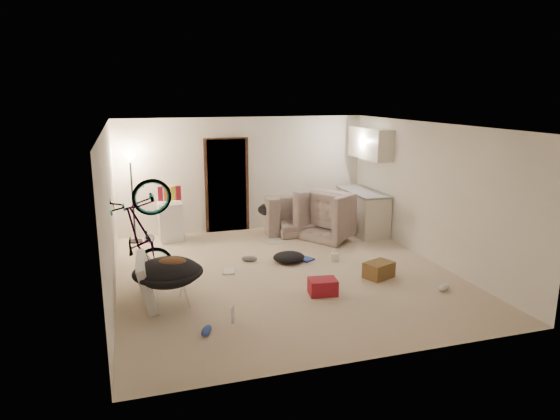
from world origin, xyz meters
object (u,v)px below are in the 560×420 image
object	(u,v)px
armchair	(335,219)
bicycle	(144,257)
sofa	(311,216)
mini_fridge	(170,222)
saucer_chair	(168,278)
drink_case_a	(379,270)
juicer	(335,256)
tv_box	(146,281)
floor_lamp	(131,180)
drink_case_b	(323,287)
kitchen_counter	(362,212)

from	to	relation	value
armchair	bicycle	xyz separation A→B (m)	(-4.02, -1.70, 0.09)
sofa	armchair	xyz separation A→B (m)	(0.32, -0.59, 0.06)
sofa	armchair	distance (m)	0.67
sofa	mini_fridge	distance (m)	3.08
sofa	saucer_chair	distance (m)	4.70
armchair	drink_case_a	world-z (taller)	armchair
bicycle	juicer	size ratio (longest dim) A/B	8.32
bicycle	juicer	bearing A→B (deg)	-91.16
tv_box	floor_lamp	bearing A→B (deg)	93.39
mini_fridge	drink_case_a	size ratio (longest dim) A/B	1.72
sofa	tv_box	distance (m)	4.78
juicer	drink_case_b	bearing A→B (deg)	-119.81
saucer_chair	tv_box	distance (m)	0.38
drink_case_a	sofa	bearing A→B (deg)	68.40
armchair	drink_case_b	bearing A→B (deg)	121.72
mini_fridge	drink_case_b	bearing A→B (deg)	-63.82
armchair	drink_case_a	size ratio (longest dim) A/B	2.46
floor_lamp	armchair	world-z (taller)	floor_lamp
sofa	juicer	world-z (taller)	sofa
kitchen_counter	tv_box	distance (m)	5.39
saucer_chair	floor_lamp	bearing A→B (deg)	96.61
tv_box	kitchen_counter	bearing A→B (deg)	30.26
kitchen_counter	juicer	distance (m)	2.18
drink_case_b	mini_fridge	bearing A→B (deg)	126.46
bicycle	drink_case_a	size ratio (longest dim) A/B	3.79
saucer_chair	tv_box	bearing A→B (deg)	144.25
drink_case_a	drink_case_b	bearing A→B (deg)	176.29
kitchen_counter	sofa	xyz separation A→B (m)	(-1.03, 0.45, -0.12)
sofa	armchair	world-z (taller)	armchair
kitchen_counter	mini_fridge	xyz separation A→B (m)	(-4.11, 0.55, -0.04)
saucer_chair	sofa	bearing A→B (deg)	43.70
kitchen_counter	armchair	xyz separation A→B (m)	(-0.71, -0.14, -0.07)
saucer_chair	juicer	bearing A→B (deg)	20.27
sofa	tv_box	world-z (taller)	tv_box
floor_lamp	bicycle	world-z (taller)	floor_lamp
mini_fridge	tv_box	distance (m)	3.19
tv_box	drink_case_a	size ratio (longest dim) A/B	2.21
mini_fridge	saucer_chair	xyz separation A→B (m)	(-0.32, -3.35, 0.02)
tv_box	drink_case_b	xyz separation A→B (m)	(2.58, -0.47, -0.22)
kitchen_counter	drink_case_a	distance (m)	2.85
drink_case_a	drink_case_b	size ratio (longest dim) A/B	1.11
kitchen_counter	sofa	size ratio (longest dim) A/B	0.69
kitchen_counter	mini_fridge	distance (m)	4.15
kitchen_counter	juicer	xyz separation A→B (m)	(-1.36, -1.67, -0.35)
mini_fridge	drink_case_a	xyz separation A→B (m)	(3.12, -3.21, -0.27)
saucer_chair	juicer	distance (m)	3.29
floor_lamp	drink_case_a	size ratio (longest dim) A/B	3.88
mini_fridge	drink_case_b	world-z (taller)	mini_fridge
floor_lamp	kitchen_counter	xyz separation A→B (m)	(4.83, -0.65, -0.87)
drink_case_a	juicer	bearing A→B (deg)	87.96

